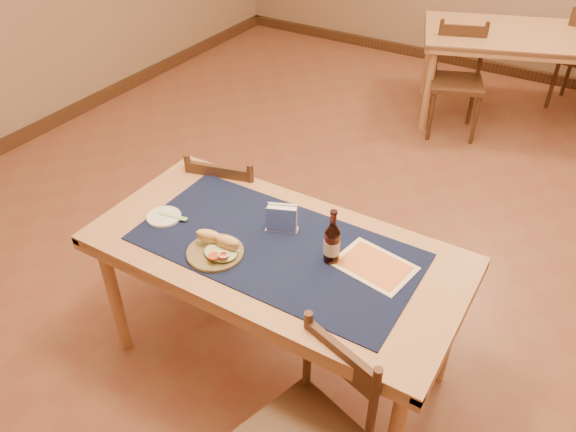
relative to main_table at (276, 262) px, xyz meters
The scene contains 14 objects.
room 1.08m from the main_table, 90.00° to the left, with size 6.04×7.04×2.84m.
main_table is the anchor object (origin of this frame).
placemat 0.09m from the main_table, ahead, with size 1.20×0.60×0.01m, color #0F1639.
baseboard 1.01m from the main_table, 90.00° to the left, with size 6.00×7.00×0.10m.
back_table 3.36m from the main_table, 83.48° to the left, with size 1.94×1.42×0.75m.
chair_main_far 0.76m from the main_table, 141.72° to the left, with size 0.48×0.48×0.85m.
chair_main_near 0.71m from the main_table, 47.41° to the right, with size 0.47×0.47×0.82m.
chair_back_near 2.84m from the main_table, 91.21° to the left, with size 0.52×0.52×0.88m.
sandwich_plate 0.27m from the main_table, 136.72° to the right, with size 0.24×0.24×0.09m.
side_plate 0.55m from the main_table, behind, with size 0.16×0.16×0.01m.
fork 0.50m from the main_table, behind, with size 0.14×0.05×0.00m.
beer_bottle 0.30m from the main_table, ahead, with size 0.07×0.07×0.25m.
napkin_holder 0.19m from the main_table, 108.78° to the left, with size 0.15×0.10×0.13m.
menu_card 0.43m from the main_table, 13.45° to the left, with size 0.34×0.27×0.01m.
Camera 1 is at (0.99, -2.33, 2.28)m, focal length 35.00 mm.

